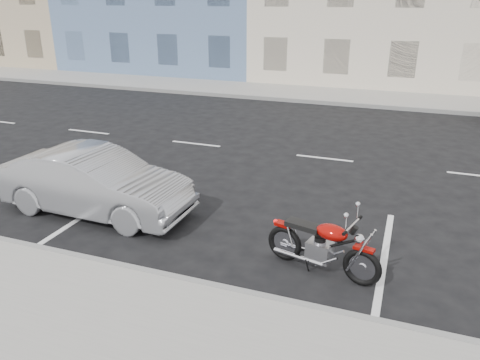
# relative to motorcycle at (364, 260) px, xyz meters

# --- Properties ---
(ground) EXTENTS (120.00, 120.00, 0.00)m
(ground) POSITION_rel_motorcycle_xyz_m (0.27, 6.00, -0.46)
(ground) COLOR black
(ground) RESTS_ON ground
(sidewalk_far) EXTENTS (80.00, 3.40, 0.15)m
(sidewalk_far) POSITION_rel_motorcycle_xyz_m (-4.73, 14.70, -0.39)
(sidewalk_far) COLOR gray
(sidewalk_far) RESTS_ON ground
(curb_near) EXTENTS (80.00, 0.12, 0.16)m
(curb_near) POSITION_rel_motorcycle_xyz_m (-4.73, -1.00, -0.38)
(curb_near) COLOR gray
(curb_near) RESTS_ON ground
(curb_far) EXTENTS (80.00, 0.12, 0.16)m
(curb_far) POSITION_rel_motorcycle_xyz_m (-4.73, 13.00, -0.38)
(curb_far) COLOR gray
(curb_far) RESTS_ON ground
(motorcycle) EXTENTS (1.98, 0.80, 1.01)m
(motorcycle) POSITION_rel_motorcycle_xyz_m (0.00, 0.00, 0.00)
(motorcycle) COLOR black
(motorcycle) RESTS_ON ground
(sedan_silver) EXTENTS (4.14, 1.53, 1.35)m
(sedan_silver) POSITION_rel_motorcycle_xyz_m (-5.56, 0.82, 0.22)
(sedan_silver) COLOR #97989E
(sedan_silver) RESTS_ON ground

